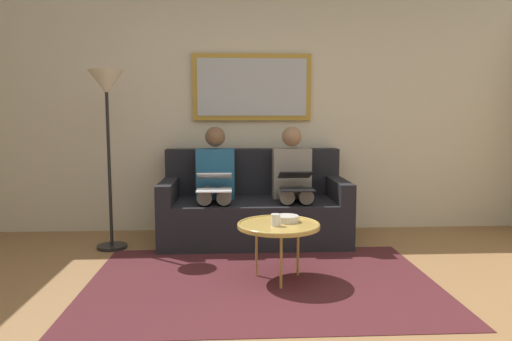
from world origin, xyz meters
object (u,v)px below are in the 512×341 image
coffee_table (279,226)px  person_right (215,181)px  cup (276,220)px  standing_lamp (107,102)px  laptop_black (296,181)px  laptop_white (214,182)px  framed_mirror (252,87)px  bowl (287,219)px  couch (254,209)px  person_left (293,180)px

coffee_table → person_right: (0.51, -1.15, 0.19)m
person_right → cup: bearing=111.9°
person_right → standing_lamp: size_ratio=0.69×
laptop_black → laptop_white: laptop_black is taller
cup → standing_lamp: (1.46, -1.01, 0.89)m
framed_mirror → bowl: bearing=97.5°
laptop_white → standing_lamp: 1.22m
couch → cup: size_ratio=20.19×
person_left → person_right: size_ratio=1.00×
framed_mirror → person_left: 1.11m
coffee_table → person_right: bearing=-65.9°
coffee_table → laptop_black: bearing=-105.6°
framed_mirror → cup: 1.98m
coffee_table → laptop_white: (0.51, -0.91, 0.21)m
person_right → standing_lamp: standing_lamp is taller
coffee_table → laptop_white: bearing=-60.7°
couch → bowl: bearing=100.0°
standing_lamp → laptop_white: bearing=177.9°
framed_mirror → couch: bearing=90.0°
framed_mirror → cup: size_ratio=13.98×
framed_mirror → laptop_white: (0.38, 0.69, -0.92)m
person_right → framed_mirror: bearing=-130.1°
laptop_black → coffee_table: bearing=74.4°
coffee_table → person_right: size_ratio=0.55×
couch → framed_mirror: bearing=-90.0°
laptop_black → standing_lamp: (1.74, -0.03, 0.74)m
couch → person_left: 0.49m
framed_mirror → standing_lamp: bearing=25.8°
couch → laptop_white: 0.58m
standing_lamp → person_left: bearing=-173.5°
coffee_table → person_left: person_left is taller
framed_mirror → cup: bearing=93.5°
couch → framed_mirror: (0.00, -0.39, 1.24)m
framed_mirror → person_left: framed_mirror is taller
couch → coffee_table: couch is taller
person_right → laptop_white: (0.00, 0.24, 0.02)m
cup → person_left: (-0.28, -1.20, 0.13)m
cup → laptop_white: bearing=-63.4°
couch → person_right: person_right is taller
coffee_table → cup: size_ratio=6.93×
person_left → laptop_black: size_ratio=2.93×
bowl → framed_mirror: bearing=-82.5°
cup → bowl: cup is taller
framed_mirror → coffee_table: 1.97m
couch → framed_mirror: framed_mirror is taller
person_left → standing_lamp: standing_lamp is taller
framed_mirror → coffee_table: size_ratio=2.02×
coffee_table → standing_lamp: size_ratio=0.38×
cup → bowl: size_ratio=0.50×
cup → person_right: person_right is taller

